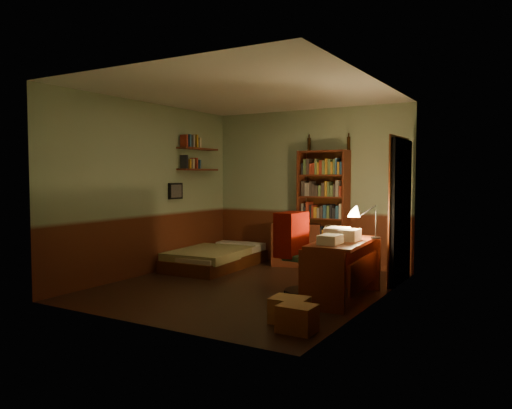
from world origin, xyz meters
The scene contains 24 objects.
floor centered at (0.00, 0.00, -0.01)m, with size 3.50×4.00×0.02m, color black.
ceiling centered at (0.00, 0.00, 2.61)m, with size 3.50×4.00×0.02m, color silver.
wall_back centered at (0.00, 2.01, 1.30)m, with size 3.50×0.02×2.60m, color gray.
wall_left centered at (-1.76, 0.00, 1.30)m, with size 0.02×4.00×2.60m, color gray.
wall_right centered at (1.76, 0.00, 1.30)m, with size 0.02×4.00×2.60m, color gray.
wall_front centered at (0.00, -2.01, 1.30)m, with size 3.50×0.02×2.60m, color gray.
doorway centered at (1.72, 1.30, 1.00)m, with size 0.06×0.90×2.00m, color black.
door_trim centered at (1.69, 1.30, 1.00)m, with size 0.02×0.98×2.08m, color #3C1A0A.
bed centered at (-1.19, 0.97, 0.27)m, with size 0.96×1.79×0.53m, color olive.
dresser centered at (-0.11, 1.76, 0.35)m, with size 0.80×0.40×0.71m, color #562213.
mini_stereo centered at (-0.08, 1.89, 0.78)m, with size 0.26×0.20×0.14m, color #B2B2B7.
bookshelf centered at (0.32, 1.85, 0.95)m, with size 0.82×0.25×1.91m, color #562213.
bottle_left centered at (0.02, 1.96, 2.01)m, with size 0.06×0.06×0.22m, color black.
bottle_right centered at (0.71, 1.96, 2.01)m, with size 0.06×0.06×0.21m, color black.
desk centered at (1.36, 0.00, 0.36)m, with size 0.55×1.33×0.71m, color #562213.
paper_stack centered at (1.22, 0.18, 0.78)m, with size 0.25×0.34×0.14m, color silver.
desk_lamp centered at (1.64, 0.41, 1.01)m, with size 0.18×0.18×0.59m, color black.
office_chair centered at (0.86, 0.01, 0.54)m, with size 0.54×0.47×1.07m, color #345B41.
red_jacket centered at (0.65, -0.22, 1.35)m, with size 0.26×0.48×0.57m, color #8D1006.
wall_shelf_lower centered at (-1.64, 1.10, 1.60)m, with size 0.20×0.90×0.03m, color #562213.
wall_shelf_upper centered at (-1.64, 1.10, 1.95)m, with size 0.20×0.90×0.03m, color #562213.
framed_picture centered at (-1.72, 0.60, 1.25)m, with size 0.04×0.32×0.26m, color black.
cardboard_box_a centered at (1.44, -1.42, 0.13)m, with size 0.35×0.28×0.26m, color olive.
cardboard_box_b centered at (1.25, -1.18, 0.13)m, with size 0.37×0.30×0.26m, color olive.
Camera 1 is at (3.50, -5.67, 1.50)m, focal length 35.00 mm.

